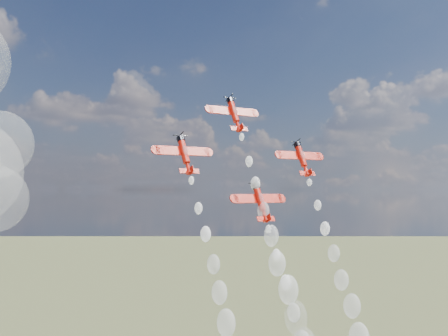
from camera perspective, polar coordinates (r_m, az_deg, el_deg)
plane_lead at (r=143.17m, az=0.93°, el=5.01°), size 12.73×6.40×8.44m
plane_left at (r=129.61m, az=-3.64°, el=1.32°), size 12.73×6.40×8.44m
plane_right at (r=148.09m, az=7.12°, el=0.91°), size 12.73×6.40×8.44m
plane_slot at (r=134.07m, az=3.34°, el=-3.07°), size 12.73×6.40×8.44m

